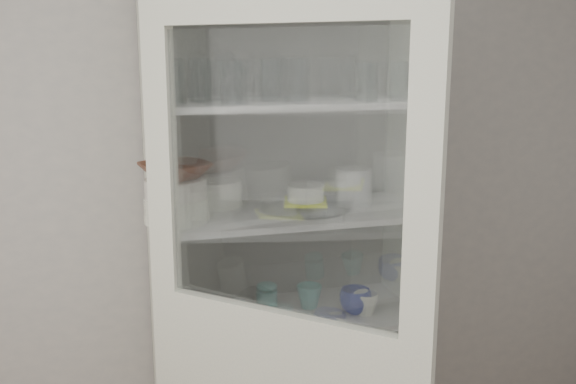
{
  "coord_description": "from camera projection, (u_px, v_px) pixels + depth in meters",
  "views": [
    {
      "loc": [
        -0.41,
        -0.92,
        1.82
      ],
      "look_at": [
        0.2,
        1.27,
        1.33
      ],
      "focal_mm": 40.0,
      "sensor_mm": 36.0,
      "label": 1
    }
  ],
  "objects": [
    {
      "name": "teal_jar",
      "position": [
        267.0,
        298.0,
        2.44
      ],
      "size": [
        0.08,
        0.08,
        0.1
      ],
      "color": "teal",
      "rests_on": "shelf_mugs"
    },
    {
      "name": "wall_back",
      "position": [
        223.0,
        190.0,
        2.5
      ],
      "size": [
        3.6,
        0.02,
        2.6
      ],
      "primitive_type": "cube",
      "color": "#B0AFAC",
      "rests_on": "ground"
    },
    {
      "name": "plate_stack_back",
      "position": [
        214.0,
        193.0,
        2.41
      ],
      "size": [
        0.21,
        0.21,
        0.1
      ],
      "primitive_type": "cylinder",
      "color": "white",
      "rests_on": "shelf_plates"
    },
    {
      "name": "tumbler_9",
      "position": [
        293.0,
        79.0,
        2.23
      ],
      "size": [
        0.08,
        0.08,
        0.15
      ],
      "primitive_type": "cylinder",
      "rotation": [
        0.0,
        0.0,
        0.15
      ],
      "color": "silver",
      "rests_on": "shelf_glass"
    },
    {
      "name": "tumbler_8",
      "position": [
        200.0,
        80.0,
        2.19
      ],
      "size": [
        0.07,
        0.07,
        0.15
      ],
      "primitive_type": "cylinder",
      "rotation": [
        0.0,
        0.0,
        -0.0
      ],
      "color": "silver",
      "rests_on": "shelf_glass"
    },
    {
      "name": "pantry_cabinet",
      "position": [
        284.0,
        286.0,
        2.48
      ],
      "size": [
        1.0,
        0.45,
        2.1
      ],
      "color": "silver",
      "rests_on": "floor"
    },
    {
      "name": "tumbler_5",
      "position": [
        399.0,
        81.0,
        2.23
      ],
      "size": [
        0.09,
        0.09,
        0.13
      ],
      "primitive_type": "cylinder",
      "rotation": [
        0.0,
        0.0,
        -0.42
      ],
      "color": "silver",
      "rests_on": "shelf_glass"
    },
    {
      "name": "tumbler_6",
      "position": [
        364.0,
        82.0,
        2.19
      ],
      "size": [
        0.08,
        0.08,
        0.13
      ],
      "primitive_type": "cylinder",
      "rotation": [
        0.0,
        0.0,
        -0.27
      ],
      "color": "silver",
      "rests_on": "shelf_glass"
    },
    {
      "name": "grey_bowl_stack",
      "position": [
        354.0,
        186.0,
        2.42
      ],
      "size": [
        0.14,
        0.14,
        0.14
      ],
      "primitive_type": "cylinder",
      "color": "silver",
      "rests_on": "shelf_plates"
    },
    {
      "name": "white_ramekin",
      "position": [
        306.0,
        193.0,
        2.36
      ],
      "size": [
        0.17,
        0.17,
        0.06
      ],
      "primitive_type": "cylinder",
      "rotation": [
        0.0,
        0.0,
        -0.33
      ],
      "color": "white",
      "rests_on": "yellow_trivet"
    },
    {
      "name": "terracotta_bowl",
      "position": [
        175.0,
        171.0,
        2.15
      ],
      "size": [
        0.3,
        0.3,
        0.06
      ],
      "primitive_type": "imported",
      "rotation": [
        0.0,
        0.0,
        0.39
      ],
      "color": "brown",
      "rests_on": "cream_bowl"
    },
    {
      "name": "mug_white",
      "position": [
        366.0,
        304.0,
        2.4
      ],
      "size": [
        0.12,
        0.12,
        0.09
      ],
      "primitive_type": "imported",
      "rotation": [
        0.0,
        0.0,
        -0.39
      ],
      "color": "white",
      "rests_on": "shelf_mugs"
    },
    {
      "name": "goblet_0",
      "position": [
        167.0,
        75.0,
        2.25
      ],
      "size": [
        0.08,
        0.08,
        0.18
      ],
      "primitive_type": null,
      "color": "silver",
      "rests_on": "shelf_glass"
    },
    {
      "name": "mug_teal",
      "position": [
        309.0,
        296.0,
        2.47
      ],
      "size": [
        0.13,
        0.13,
        0.09
      ],
      "primitive_type": "imported",
      "rotation": [
        0.0,
        0.0,
        0.42
      ],
      "color": "teal",
      "rests_on": "shelf_mugs"
    },
    {
      "name": "cupboard_door",
      "position": [
        280.0,
        383.0,
        1.89
      ],
      "size": [
        0.68,
        0.65,
        2.0
      ],
      "rotation": [
        0.0,
        0.0,
        -0.76
      ],
      "color": "silver",
      "rests_on": "floor"
    },
    {
      "name": "tumbler_0",
      "position": [
        174.0,
        82.0,
        2.03
      ],
      "size": [
        0.09,
        0.09,
        0.15
      ],
      "primitive_type": "cylinder",
      "rotation": [
        0.0,
        0.0,
        -0.27
      ],
      "color": "silver",
      "rests_on": "shelf_glass"
    },
    {
      "name": "goblet_3",
      "position": [
        351.0,
        75.0,
        2.38
      ],
      "size": [
        0.07,
        0.07,
        0.16
      ],
      "primitive_type": null,
      "color": "silver",
      "rests_on": "shelf_glass"
    },
    {
      "name": "tumbler_7",
      "position": [
        172.0,
        83.0,
        2.13
      ],
      "size": [
        0.08,
        0.08,
        0.13
      ],
      "primitive_type": "cylinder",
      "rotation": [
        0.0,
        0.0,
        0.19
      ],
      "color": "silver",
      "rests_on": "shelf_glass"
    },
    {
      "name": "yellow_trivet",
      "position": [
        306.0,
        202.0,
        2.37
      ],
      "size": [
        0.19,
        0.19,
        0.01
      ],
      "primitive_type": "cube",
      "rotation": [
        0.0,
        0.0,
        -0.28
      ],
      "color": "#F9FD0F",
      "rests_on": "glass_platter"
    },
    {
      "name": "tumbler_4",
      "position": [
        368.0,
        82.0,
        2.16
      ],
      "size": [
        0.07,
        0.07,
        0.13
      ],
      "primitive_type": "cylinder",
      "rotation": [
        0.0,
        0.0,
        -0.11
      ],
      "color": "silver",
      "rests_on": "shelf_glass"
    },
    {
      "name": "goblet_2",
      "position": [
        281.0,
        76.0,
        2.35
      ],
      "size": [
        0.07,
        0.07,
        0.16
      ],
      "primitive_type": null,
      "color": "silver",
      "rests_on": "shelf_glass"
    },
    {
      "name": "tumbler_1",
      "position": [
        232.0,
        83.0,
        2.06
      ],
      "size": [
        0.07,
        0.07,
        0.14
      ],
      "primitive_type": "cylinder",
      "rotation": [
        0.0,
        0.0,
        0.08
      ],
      "color": "silver",
      "rests_on": "shelf_glass"
    },
    {
      "name": "cream_bowl",
      "position": [
        176.0,
        188.0,
        2.16
      ],
      "size": [
        0.26,
        0.26,
        0.06
      ],
      "primitive_type": "cylinder",
      "rotation": [
        0.0,
        0.0,
        0.27
      ],
      "color": "silver",
      "rests_on": "plate_stack_front"
    },
    {
      "name": "measuring_cups",
      "position": [
        209.0,
        326.0,
        2.25
      ],
      "size": [
        0.11,
        0.11,
        0.04
      ],
      "primitive_type": "cylinder",
      "color": "#B2B2B2",
      "rests_on": "shelf_mugs"
    },
    {
      "name": "tumbler_10",
      "position": [
        271.0,
        80.0,
        2.21
      ],
      "size": [
        0.09,
        0.09,
        0.14
      ],
      "primitive_type": "cylinder",
      "rotation": [
        0.0,
        0.0,
        0.3
      ],
      "color": "silver",
      "rests_on": "shelf_glass"
    },
    {
      "name": "white_canister",
      "position": [
        178.0,
        305.0,
        2.35
      ],
      "size": [
        0.12,
        0.12,
        0.12
      ],
      "primitive_type": "cylinder",
      "rotation": [
        0.0,
        0.0,
        -0.21
      ],
      "color": "white",
      "rests_on": "shelf_mugs"
    },
    {
      "name": "plate_stack_front",
      "position": [
        177.0,
        210.0,
        2.18
      ],
      "size": [
        0.22,
        0.22,
        0.08
      ],
      "primitive_type": "cylinder",
      "color": "white",
      "rests_on": "shelf_plates"
    },
    {
      "name": "tumbler_2",
      "position": [
        237.0,
        82.0,
        2.09
      ],
      "size": [
        0.07,
        0.07,
        0.14
      ],
      "primitive_type": "cylinder",
      "rotation": [
        0.0,
        0.0,
        -0.01
      ],
      "color": "silver",
      "rests_on": "shelf_glass"
    },
    {
      "name": "mug_blue",
      "position": [
        355.0,
        301.0,
        2.42
      ],
      "size": [
        0.16,
        0.16,
        0.09
      ],
      "primitive_type": "imported",
      "rotation": [
        0.0,
        0.0,
        -0.39
      ],
      "color": "#0A2090",
      "rests_on": "shelf_mugs"
    },
    {
      "name": "glass_platter",
      "position": [
        306.0,
        206.0,
        2.37
      ],
      "size": [
        0.42,
        0.42,
        0.02
      ],
      "primitive_type": "cylinder",
      "rotation": [
        0.0,
        0.0,
        -0.29
      ],
      "color": "silver",
      "rests_on": "shelf_plates"
    },
    {
      "name": "goblet_1",
      "position": [
        225.0,
        73.0,
        2.26
      ],
      "size": [
        0.08,
        0.08,
        0.19
      ],
      "primitive_type": null,
      "color": "silver",
      "rests_on": "shelf_glass"
    },
    {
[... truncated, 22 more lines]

